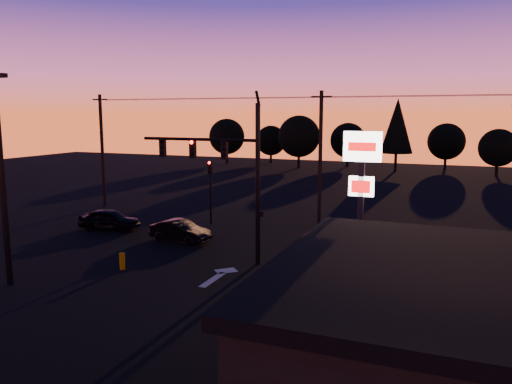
% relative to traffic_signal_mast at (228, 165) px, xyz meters
% --- Properties ---
extents(ground, '(120.00, 120.00, 0.00)m').
position_rel_traffic_signal_mast_xyz_m(ground, '(0.10, -3.99, -4.94)').
color(ground, black).
rests_on(ground, ground).
extents(lane_arrow, '(1.20, 3.10, 0.01)m').
position_rel_traffic_signal_mast_xyz_m(lane_arrow, '(0.60, -2.33, -4.93)').
color(lane_arrow, beige).
rests_on(lane_arrow, ground).
extents(traffic_signal_mast, '(6.79, 0.52, 8.58)m').
position_rel_traffic_signal_mast_xyz_m(traffic_signal_mast, '(0.00, 0.00, 0.00)').
color(traffic_signal_mast, black).
rests_on(traffic_signal_mast, ground).
extents(secondary_signal, '(0.30, 0.31, 4.35)m').
position_rel_traffic_signal_mast_xyz_m(secondary_signal, '(-4.90, 7.49, -2.07)').
color(secondary_signal, black).
rests_on(secondary_signal, ground).
extents(parking_lot_light, '(1.25, 0.30, 9.14)m').
position_rel_traffic_signal_mast_xyz_m(parking_lot_light, '(-7.40, -6.99, 0.33)').
color(parking_lot_light, black).
rests_on(parking_lot_light, ground).
extents(pylon_sign, '(1.50, 0.28, 6.80)m').
position_rel_traffic_signal_mast_xyz_m(pylon_sign, '(7.10, -2.49, -0.02)').
color(pylon_sign, black).
rests_on(pylon_sign, ground).
extents(utility_pole_0, '(1.40, 0.26, 9.00)m').
position_rel_traffic_signal_mast_xyz_m(utility_pole_0, '(-15.90, 10.01, -0.34)').
color(utility_pole_0, black).
rests_on(utility_pole_0, ground).
extents(utility_pole_1, '(1.40, 0.26, 9.00)m').
position_rel_traffic_signal_mast_xyz_m(utility_pole_1, '(2.10, 10.01, -0.34)').
color(utility_pole_1, black).
rests_on(utility_pole_1, ground).
extents(power_wires, '(36.00, 1.22, 0.07)m').
position_rel_traffic_signal_mast_xyz_m(power_wires, '(2.10, 10.01, 3.63)').
color(power_wires, black).
rests_on(power_wires, ground).
extents(bollard, '(0.27, 0.27, 0.81)m').
position_rel_traffic_signal_mast_xyz_m(bollard, '(-4.18, -3.28, -4.53)').
color(bollard, '#C98900').
rests_on(bollard, ground).
extents(tree_0, '(5.36, 5.36, 6.74)m').
position_rel_traffic_signal_mast_xyz_m(tree_0, '(-21.90, 46.01, -0.88)').
color(tree_0, black).
rests_on(tree_0, ground).
extents(tree_1, '(4.54, 4.54, 5.71)m').
position_rel_traffic_signal_mast_xyz_m(tree_1, '(-15.90, 49.01, -1.50)').
color(tree_1, black).
rests_on(tree_1, ground).
extents(tree_2, '(5.77, 5.78, 7.26)m').
position_rel_traffic_signal_mast_xyz_m(tree_2, '(-9.90, 44.01, -0.57)').
color(tree_2, black).
rests_on(tree_2, ground).
extents(tree_3, '(4.95, 4.95, 6.22)m').
position_rel_traffic_signal_mast_xyz_m(tree_3, '(-3.90, 48.01, -1.19)').
color(tree_3, black).
rests_on(tree_3, ground).
extents(tree_4, '(4.18, 4.18, 9.50)m').
position_rel_traffic_signal_mast_xyz_m(tree_4, '(3.10, 45.01, 0.99)').
color(tree_4, black).
rests_on(tree_4, ground).
extents(tree_5, '(4.95, 4.95, 6.22)m').
position_rel_traffic_signal_mast_xyz_m(tree_5, '(9.10, 50.01, -1.19)').
color(tree_5, black).
rests_on(tree_5, ground).
extents(tree_6, '(4.54, 4.54, 5.71)m').
position_rel_traffic_signal_mast_xyz_m(tree_6, '(15.10, 44.01, -1.50)').
color(tree_6, black).
rests_on(tree_6, ground).
extents(car_left, '(4.15, 2.14, 1.35)m').
position_rel_traffic_signal_mast_xyz_m(car_left, '(-10.19, 3.38, -4.26)').
color(car_left, black).
rests_on(car_left, ground).
extents(car_mid, '(3.92, 1.77, 1.25)m').
position_rel_traffic_signal_mast_xyz_m(car_mid, '(-4.37, 2.52, -4.31)').
color(car_mid, black).
rests_on(car_mid, ground).
extents(car_right, '(4.79, 2.67, 1.31)m').
position_rel_traffic_signal_mast_xyz_m(car_right, '(4.74, 4.78, -4.28)').
color(car_right, black).
rests_on(car_right, ground).
extents(suv_parked, '(2.79, 4.67, 1.22)m').
position_rel_traffic_signal_mast_xyz_m(suv_parked, '(9.48, -6.09, -4.33)').
color(suv_parked, black).
rests_on(suv_parked, ground).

